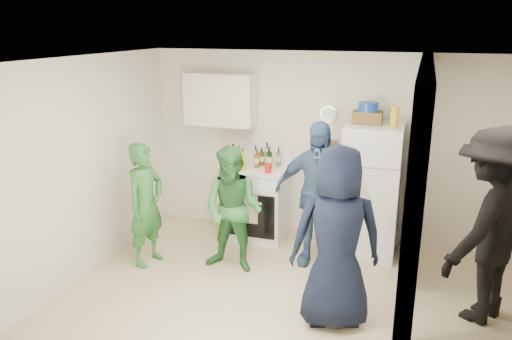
{
  "coord_description": "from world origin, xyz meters",
  "views": [
    {
      "loc": [
        1.19,
        -4.7,
        2.83
      ],
      "look_at": [
        -0.52,
        0.4,
        1.25
      ],
      "focal_mm": 35.0,
      "sensor_mm": 36.0,
      "label": 1
    }
  ],
  "objects_px": {
    "stove": "(257,202)",
    "fridge": "(371,191)",
    "person_nook": "(489,226)",
    "blue_bowl": "(368,107)",
    "person_green_left": "(146,205)",
    "yellow_cup_stack_top": "(394,117)",
    "wicker_basket": "(368,117)",
    "person_green_center": "(233,210)",
    "person_denim": "(317,194)",
    "person_navy": "(337,238)"
  },
  "relations": [
    {
      "from": "blue_bowl",
      "to": "person_navy",
      "type": "height_order",
      "value": "blue_bowl"
    },
    {
      "from": "fridge",
      "to": "wicker_basket",
      "type": "distance_m",
      "value": 0.91
    },
    {
      "from": "blue_bowl",
      "to": "person_nook",
      "type": "xyz_separation_m",
      "value": [
        1.33,
        -1.19,
        -0.9
      ]
    },
    {
      "from": "stove",
      "to": "person_green_left",
      "type": "bearing_deg",
      "value": -130.38
    },
    {
      "from": "stove",
      "to": "fridge",
      "type": "height_order",
      "value": "fridge"
    },
    {
      "from": "stove",
      "to": "fridge",
      "type": "relative_size",
      "value": 0.59
    },
    {
      "from": "fridge",
      "to": "person_navy",
      "type": "relative_size",
      "value": 0.93
    },
    {
      "from": "yellow_cup_stack_top",
      "to": "person_green_center",
      "type": "height_order",
      "value": "yellow_cup_stack_top"
    },
    {
      "from": "yellow_cup_stack_top",
      "to": "person_denim",
      "type": "distance_m",
      "value": 1.27
    },
    {
      "from": "person_nook",
      "to": "wicker_basket",
      "type": "bearing_deg",
      "value": -97.21
    },
    {
      "from": "person_nook",
      "to": "yellow_cup_stack_top",
      "type": "bearing_deg",
      "value": -101.21
    },
    {
      "from": "fridge",
      "to": "person_green_left",
      "type": "relative_size",
      "value": 1.11
    },
    {
      "from": "blue_bowl",
      "to": "person_denim",
      "type": "relative_size",
      "value": 0.14
    },
    {
      "from": "yellow_cup_stack_top",
      "to": "person_green_center",
      "type": "xyz_separation_m",
      "value": [
        -1.68,
        -0.88,
        -1.04
      ]
    },
    {
      "from": "blue_bowl",
      "to": "person_green_center",
      "type": "bearing_deg",
      "value": -142.92
    },
    {
      "from": "stove",
      "to": "person_nook",
      "type": "xyz_separation_m",
      "value": [
        2.74,
        -1.17,
        0.47
      ]
    },
    {
      "from": "stove",
      "to": "person_denim",
      "type": "height_order",
      "value": "person_denim"
    },
    {
      "from": "blue_bowl",
      "to": "person_navy",
      "type": "xyz_separation_m",
      "value": [
        -0.04,
        -1.75,
        -0.98
      ]
    },
    {
      "from": "wicker_basket",
      "to": "person_nook",
      "type": "distance_m",
      "value": 1.94
    },
    {
      "from": "person_green_center",
      "to": "person_nook",
      "type": "xyz_separation_m",
      "value": [
        2.69,
        -0.16,
        0.22
      ]
    },
    {
      "from": "person_navy",
      "to": "fridge",
      "type": "bearing_deg",
      "value": -113.3
    },
    {
      "from": "fridge",
      "to": "person_green_left",
      "type": "xyz_separation_m",
      "value": [
        -2.51,
        -1.15,
        -0.08
      ]
    },
    {
      "from": "stove",
      "to": "person_green_center",
      "type": "relative_size",
      "value": 0.66
    },
    {
      "from": "wicker_basket",
      "to": "person_navy",
      "type": "relative_size",
      "value": 0.2
    },
    {
      "from": "person_green_center",
      "to": "person_nook",
      "type": "distance_m",
      "value": 2.7
    },
    {
      "from": "person_denim",
      "to": "person_navy",
      "type": "distance_m",
      "value": 1.27
    },
    {
      "from": "fridge",
      "to": "person_green_center",
      "type": "xyz_separation_m",
      "value": [
        -1.46,
        -0.98,
        -0.08
      ]
    },
    {
      "from": "stove",
      "to": "person_navy",
      "type": "height_order",
      "value": "person_navy"
    },
    {
      "from": "person_green_left",
      "to": "wicker_basket",
      "type": "bearing_deg",
      "value": -52.45
    },
    {
      "from": "yellow_cup_stack_top",
      "to": "person_denim",
      "type": "relative_size",
      "value": 0.14
    },
    {
      "from": "person_green_center",
      "to": "person_navy",
      "type": "relative_size",
      "value": 0.84
    },
    {
      "from": "blue_bowl",
      "to": "person_nook",
      "type": "distance_m",
      "value": 2.0
    },
    {
      "from": "fridge",
      "to": "person_denim",
      "type": "relative_size",
      "value": 0.94
    },
    {
      "from": "person_green_center",
      "to": "fridge",
      "type": "bearing_deg",
      "value": 35.75
    },
    {
      "from": "stove",
      "to": "blue_bowl",
      "type": "height_order",
      "value": "blue_bowl"
    },
    {
      "from": "wicker_basket",
      "to": "person_denim",
      "type": "height_order",
      "value": "wicker_basket"
    },
    {
      "from": "blue_bowl",
      "to": "person_denim",
      "type": "bearing_deg",
      "value": -130.6
    },
    {
      "from": "person_green_left",
      "to": "person_green_center",
      "type": "bearing_deg",
      "value": -69.64
    },
    {
      "from": "person_denim",
      "to": "person_navy",
      "type": "bearing_deg",
      "value": -66.36
    },
    {
      "from": "blue_bowl",
      "to": "yellow_cup_stack_top",
      "type": "distance_m",
      "value": 0.36
    },
    {
      "from": "person_nook",
      "to": "blue_bowl",
      "type": "bearing_deg",
      "value": -97.21
    },
    {
      "from": "person_green_left",
      "to": "person_nook",
      "type": "xyz_separation_m",
      "value": [
        3.74,
        0.01,
        0.22
      ]
    },
    {
      "from": "stove",
      "to": "wicker_basket",
      "type": "xyz_separation_m",
      "value": [
        1.41,
        0.02,
        1.25
      ]
    },
    {
      "from": "person_denim",
      "to": "stove",
      "type": "bearing_deg",
      "value": 153.34
    },
    {
      "from": "person_green_left",
      "to": "person_denim",
      "type": "distance_m",
      "value": 2.04
    },
    {
      "from": "person_green_left",
      "to": "person_nook",
      "type": "bearing_deg",
      "value": -78.66
    },
    {
      "from": "stove",
      "to": "person_green_left",
      "type": "distance_m",
      "value": 1.57
    },
    {
      "from": "stove",
      "to": "person_green_center",
      "type": "distance_m",
      "value": 1.04
    },
    {
      "from": "wicker_basket",
      "to": "yellow_cup_stack_top",
      "type": "distance_m",
      "value": 0.36
    },
    {
      "from": "yellow_cup_stack_top",
      "to": "person_green_center",
      "type": "distance_m",
      "value": 2.16
    }
  ]
}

